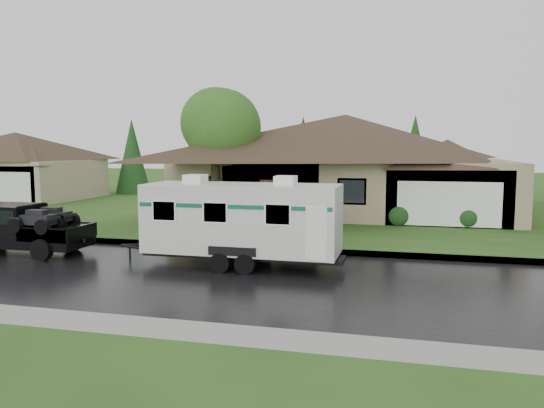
{
  "coord_description": "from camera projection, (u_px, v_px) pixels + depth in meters",
  "views": [
    {
      "loc": [
        5.4,
        -16.82,
        3.93
      ],
      "look_at": [
        0.66,
        2.0,
        1.82
      ],
      "focal_mm": 35.0,
      "sensor_mm": 36.0,
      "label": 1
    }
  ],
  "objects": [
    {
      "name": "lawn",
      "position": [
        313.0,
        210.0,
        32.4
      ],
      "size": [
        140.0,
        26.0,
        0.15
      ],
      "primitive_type": "cube",
      "color": "#2B5019",
      "rests_on": "ground"
    },
    {
      "name": "road",
      "position": [
        219.0,
        277.0,
        16.02
      ],
      "size": [
        140.0,
        8.0,
        0.01
      ],
      "primitive_type": "cube",
      "color": "black",
      "rests_on": "ground"
    },
    {
      "name": "house_far",
      "position": [
        18.0,
        160.0,
        38.2
      ],
      "size": [
        10.8,
        8.64,
        5.8
      ],
      "color": "tan",
      "rests_on": "lawn"
    },
    {
      "name": "curb",
      "position": [
        257.0,
        248.0,
        20.11
      ],
      "size": [
        140.0,
        0.5,
        0.15
      ],
      "primitive_type": "cube",
      "color": "gray",
      "rests_on": "ground"
    },
    {
      "name": "shrub_row",
      "position": [
        334.0,
        213.0,
        26.36
      ],
      "size": [
        13.6,
        1.0,
        1.0
      ],
      "color": "#143814",
      "rests_on": "lawn"
    },
    {
      "name": "tree_left_green",
      "position": [
        215.0,
        127.0,
        26.81
      ],
      "size": [
        4.16,
        4.16,
        6.89
      ],
      "color": "#382B1E",
      "rests_on": "lawn"
    },
    {
      "name": "ground",
      "position": [
        239.0,
        263.0,
        17.95
      ],
      "size": [
        140.0,
        140.0,
        0.0
      ],
      "primitive_type": "plane",
      "color": "#2B5019",
      "rests_on": "ground"
    },
    {
      "name": "pickup_truck",
      "position": [
        14.0,
        227.0,
        19.5
      ],
      "size": [
        5.42,
        2.06,
        1.81
      ],
      "color": "black",
      "rests_on": "ground"
    },
    {
      "name": "travel_trailer",
      "position": [
        242.0,
        218.0,
        17.3
      ],
      "size": [
        6.68,
        2.35,
        3.0
      ],
      "color": "silver",
      "rests_on": "ground"
    },
    {
      "name": "house_main",
      "position": [
        350.0,
        152.0,
        30.34
      ],
      "size": [
        19.44,
        10.8,
        6.9
      ],
      "color": "gray",
      "rests_on": "lawn"
    }
  ]
}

